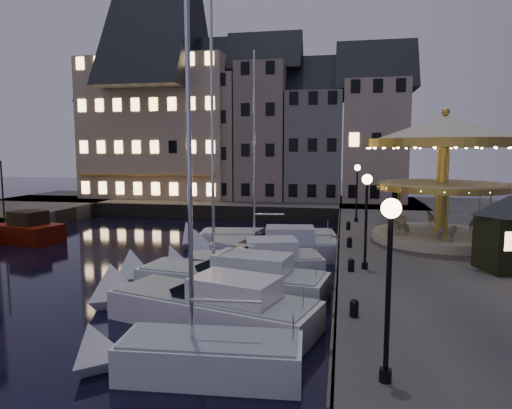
% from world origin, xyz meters
% --- Properties ---
extents(ground, '(160.00, 160.00, 0.00)m').
position_xyz_m(ground, '(0.00, 0.00, 0.00)').
color(ground, black).
rests_on(ground, ground).
extents(quay_east, '(16.00, 56.00, 1.30)m').
position_xyz_m(quay_east, '(14.00, 6.00, 0.65)').
color(quay_east, '#474442').
rests_on(quay_east, ground).
extents(quay_north, '(44.00, 12.00, 1.30)m').
position_xyz_m(quay_north, '(-8.00, 28.00, 0.65)').
color(quay_north, '#474442').
rests_on(quay_north, ground).
extents(quaywall_e, '(0.15, 44.00, 1.30)m').
position_xyz_m(quaywall_e, '(6.00, 6.00, 0.65)').
color(quaywall_e, '#47423A').
rests_on(quaywall_e, ground).
extents(quaywall_n, '(48.00, 0.15, 1.30)m').
position_xyz_m(quaywall_n, '(-6.00, 22.00, 0.65)').
color(quaywall_n, '#47423A').
rests_on(quaywall_n, ground).
extents(streetlamp_a, '(0.44, 0.44, 4.17)m').
position_xyz_m(streetlamp_a, '(7.20, -9.00, 4.02)').
color(streetlamp_a, black).
rests_on(streetlamp_a, quay_east).
extents(streetlamp_b, '(0.44, 0.44, 4.17)m').
position_xyz_m(streetlamp_b, '(7.20, 1.00, 4.02)').
color(streetlamp_b, black).
rests_on(streetlamp_b, quay_east).
extents(streetlamp_c, '(0.44, 0.44, 4.17)m').
position_xyz_m(streetlamp_c, '(7.20, 14.50, 4.02)').
color(streetlamp_c, black).
rests_on(streetlamp_c, quay_east).
extents(bollard_a, '(0.30, 0.30, 0.57)m').
position_xyz_m(bollard_a, '(6.60, -5.00, 1.60)').
color(bollard_a, black).
rests_on(bollard_a, quay_east).
extents(bollard_b, '(0.30, 0.30, 0.57)m').
position_xyz_m(bollard_b, '(6.60, 0.50, 1.60)').
color(bollard_b, black).
rests_on(bollard_b, quay_east).
extents(bollard_c, '(0.30, 0.30, 0.57)m').
position_xyz_m(bollard_c, '(6.60, 5.50, 1.60)').
color(bollard_c, black).
rests_on(bollard_c, quay_east).
extents(bollard_d, '(0.30, 0.30, 0.57)m').
position_xyz_m(bollard_d, '(6.60, 11.00, 1.60)').
color(bollard_d, black).
rests_on(bollard_d, quay_east).
extents(townhouse_na, '(5.50, 8.00, 12.80)m').
position_xyz_m(townhouse_na, '(-19.50, 30.00, 7.78)').
color(townhouse_na, gray).
rests_on(townhouse_na, quay_north).
extents(townhouse_nb, '(6.16, 8.00, 13.80)m').
position_xyz_m(townhouse_nb, '(-14.05, 30.00, 8.28)').
color(townhouse_nb, gray).
rests_on(townhouse_nb, quay_north).
extents(townhouse_nc, '(6.82, 8.00, 14.80)m').
position_xyz_m(townhouse_nc, '(-8.00, 30.00, 8.78)').
color(townhouse_nc, tan).
rests_on(townhouse_nc, quay_north).
extents(townhouse_nd, '(5.50, 8.00, 15.80)m').
position_xyz_m(townhouse_nd, '(-2.25, 30.00, 9.28)').
color(townhouse_nd, gray).
rests_on(townhouse_nd, quay_north).
extents(townhouse_ne, '(6.16, 8.00, 12.80)m').
position_xyz_m(townhouse_ne, '(3.20, 30.00, 7.78)').
color(townhouse_ne, slate).
rests_on(townhouse_ne, quay_north).
extents(townhouse_nf, '(6.82, 8.00, 13.80)m').
position_xyz_m(townhouse_nf, '(9.25, 30.00, 8.28)').
color(townhouse_nf, '#AD9B8B').
rests_on(townhouse_nf, quay_north).
extents(hotel_corner, '(17.60, 9.00, 16.80)m').
position_xyz_m(hotel_corner, '(-14.00, 30.00, 9.78)').
color(hotel_corner, '#CAB591').
rests_on(hotel_corner, quay_north).
extents(motorboat_a, '(6.34, 2.41, 10.45)m').
position_xyz_m(motorboat_a, '(1.97, -7.16, 0.54)').
color(motorboat_a, silver).
rests_on(motorboat_a, ground).
extents(motorboat_b, '(9.02, 4.86, 2.15)m').
position_xyz_m(motorboat_b, '(1.12, -3.20, 0.64)').
color(motorboat_b, white).
rests_on(motorboat_b, ground).
extents(motorboat_c, '(9.72, 3.91, 12.86)m').
position_xyz_m(motorboat_c, '(0.93, 0.38, 0.68)').
color(motorboat_c, silver).
rests_on(motorboat_c, ground).
extents(motorboat_d, '(7.86, 4.45, 2.15)m').
position_xyz_m(motorboat_d, '(1.46, 3.39, 0.64)').
color(motorboat_d, silver).
rests_on(motorboat_d, ground).
extents(motorboat_e, '(8.64, 3.47, 2.15)m').
position_xyz_m(motorboat_e, '(1.84, 7.44, 0.64)').
color(motorboat_e, silver).
rests_on(motorboat_e, ground).
extents(motorboat_f, '(10.00, 3.93, 13.22)m').
position_xyz_m(motorboat_f, '(0.75, 10.31, 0.53)').
color(motorboat_f, silver).
rests_on(motorboat_f, ground).
extents(red_fishing_boat, '(7.88, 4.35, 5.94)m').
position_xyz_m(red_fishing_boat, '(-16.83, 9.38, 0.70)').
color(red_fishing_boat, '#5F0F04').
rests_on(red_fishing_boat, ground).
extents(carousel, '(8.64, 8.64, 7.56)m').
position_xyz_m(carousel, '(11.74, 8.26, 6.28)').
color(carousel, '#C3BD94').
rests_on(carousel, quay_east).
extents(ticket_kiosk, '(3.19, 3.19, 3.74)m').
position_xyz_m(ticket_kiosk, '(13.19, 1.88, 3.52)').
color(ticket_kiosk, black).
rests_on(ticket_kiosk, quay_east).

